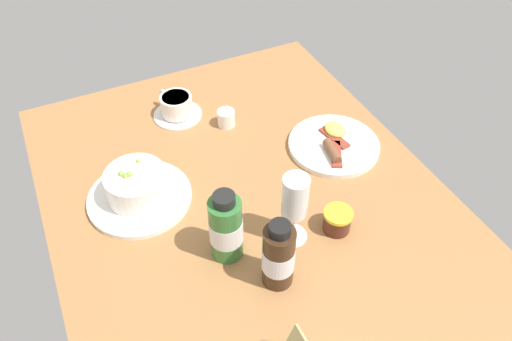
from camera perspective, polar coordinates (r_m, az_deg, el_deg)
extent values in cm
cube|color=#9E6B3D|center=(110.07, -0.70, -4.10)|extent=(110.00, 84.00, 3.00)
cylinder|color=white|center=(111.87, -13.19, -3.04)|extent=(22.67, 22.67, 1.20)
cylinder|color=white|center=(109.05, -13.53, -1.64)|extent=(13.17, 13.17, 6.70)
cylinder|color=beige|center=(107.27, -13.75, -0.70)|extent=(11.32, 11.32, 1.60)
sphere|color=#88AF49|center=(109.28, -13.39, 1.07)|extent=(0.95, 0.95, 0.95)
sphere|color=#88AF49|center=(106.73, -14.32, -0.44)|extent=(1.36, 1.36, 1.36)
sphere|color=#88AF49|center=(107.23, -15.18, -0.39)|extent=(1.36, 1.36, 1.36)
sphere|color=#88AF49|center=(106.48, -14.77, -0.68)|extent=(1.10, 1.10, 1.10)
cylinder|color=white|center=(132.25, -8.97, 6.41)|extent=(12.59, 12.59, 0.90)
cylinder|color=white|center=(130.42, -9.12, 7.45)|extent=(8.22, 8.22, 5.15)
cylinder|color=#3B2113|center=(129.19, -9.22, 8.18)|extent=(6.98, 6.98, 1.00)
torus|color=white|center=(133.74, -10.50, 8.45)|extent=(3.66, 1.95, 3.60)
cylinder|color=white|center=(126.91, -3.45, 6.02)|extent=(4.48, 4.48, 4.24)
cone|color=white|center=(127.48, -3.36, 7.15)|extent=(2.68, 2.46, 2.29)
cylinder|color=white|center=(103.03, 4.16, -7.43)|extent=(6.23, 6.23, 0.40)
cylinder|color=white|center=(100.08, 4.27, -6.10)|extent=(0.80, 0.80, 7.14)
cylinder|color=white|center=(93.93, 4.53, -2.97)|extent=(5.24, 5.24, 9.13)
cylinder|color=silver|center=(94.94, 4.48, -3.53)|extent=(4.29, 4.29, 5.48)
cylinder|color=#4C2318|center=(103.81, 9.28, -5.83)|extent=(5.71, 5.71, 4.29)
cylinder|color=yellow|center=(101.88, 9.44, -4.93)|extent=(5.99, 5.99, 0.80)
cylinder|color=#382314|center=(91.33, 2.59, -9.88)|extent=(5.94, 5.94, 13.98)
cylinder|color=silver|center=(91.56, 2.58, -9.99)|extent=(6.06, 6.06, 5.31)
cylinder|color=black|center=(84.91, 2.76, -6.75)|extent=(3.86, 3.86, 2.07)
cylinder|color=#337233|center=(95.02, -3.46, -6.69)|extent=(6.39, 6.39, 14.43)
cylinder|color=silver|center=(95.25, -3.46, -6.80)|extent=(6.51, 6.51, 5.48)
cylinder|color=black|center=(88.71, -3.69, -3.36)|extent=(4.15, 4.15, 2.11)
cylinder|color=white|center=(122.46, 8.91, 2.90)|extent=(22.13, 22.13, 1.40)
cube|color=brown|center=(123.07, 8.98, 3.76)|extent=(9.28, 3.98, 0.60)
cube|color=#953828|center=(118.67, 9.18, 1.88)|extent=(9.06, 6.39, 0.60)
cylinder|color=brown|center=(117.97, 8.72, 2.23)|extent=(7.28, 3.40, 2.20)
ellipsoid|color=#F2D859|center=(124.39, 9.06, 4.69)|extent=(6.00, 4.80, 2.40)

